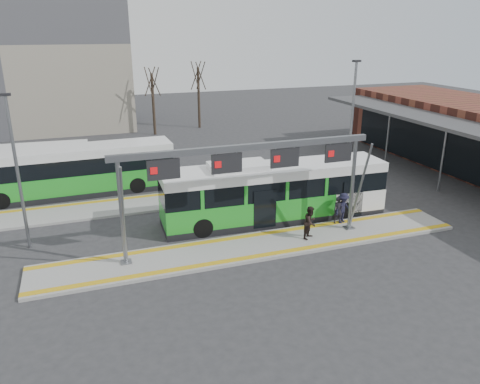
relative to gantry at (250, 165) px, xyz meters
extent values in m
plane|color=#2D2D30|center=(0.35, -0.25, -4.30)|extent=(120.00, 120.00, 0.00)
cube|color=gray|center=(0.35, -0.25, -4.22)|extent=(22.00, 3.00, 0.15)
cube|color=gray|center=(-3.65, 7.75, -4.22)|extent=(20.00, 3.00, 0.15)
cube|color=gold|center=(0.35, 0.90, -4.14)|extent=(22.00, 0.35, 0.02)
cube|color=gold|center=(0.35, -1.40, -4.14)|extent=(22.00, 0.35, 0.02)
cube|color=gold|center=(-3.65, 8.90, -4.14)|extent=(20.00, 0.35, 0.02)
cylinder|color=slate|center=(-6.15, 0.05, -1.62)|extent=(0.20, 0.20, 5.05)
cube|color=slate|center=(-6.15, 0.05, -4.12)|extent=(0.50, 0.50, 0.06)
cylinder|color=slate|center=(-6.15, -0.65, -1.62)|extent=(0.12, 1.46, 4.90)
cylinder|color=slate|center=(5.85, 0.05, -1.62)|extent=(0.20, 0.20, 5.05)
cube|color=slate|center=(5.85, 0.05, -4.12)|extent=(0.50, 0.50, 0.06)
cylinder|color=slate|center=(5.85, -0.65, -1.62)|extent=(0.12, 1.46, 4.90)
cube|color=slate|center=(-0.15, 0.05, 0.90)|extent=(13.00, 0.25, 0.30)
cube|color=black|center=(-4.15, 0.05, 0.20)|extent=(1.50, 0.12, 0.95)
cube|color=red|center=(-4.60, -0.02, 0.20)|extent=(0.32, 0.02, 0.32)
cube|color=black|center=(-1.15, 0.05, 0.20)|extent=(1.50, 0.12, 0.95)
cube|color=red|center=(-1.60, -0.02, 0.20)|extent=(0.32, 0.02, 0.32)
cube|color=black|center=(1.85, 0.05, 0.20)|extent=(1.50, 0.12, 0.95)
cube|color=red|center=(1.40, -0.02, 0.20)|extent=(0.32, 0.02, 0.32)
cube|color=black|center=(4.85, 0.05, 0.20)|extent=(1.50, 0.12, 0.95)
cube|color=red|center=(4.40, -0.02, 0.20)|extent=(0.32, 0.02, 0.32)
cube|color=black|center=(18.15, 3.75, -2.30)|extent=(0.15, 28.00, 3.60)
cube|color=#3F3F42|center=(16.85, 3.75, 0.00)|extent=(4.00, 30.00, 0.25)
cylinder|color=slate|center=(15.15, 3.75, -2.15)|extent=(0.14, 0.14, 4.30)
cylinder|color=slate|center=(15.15, 9.75, -2.15)|extent=(0.14, 0.14, 4.30)
cube|color=gray|center=(-13.65, 35.75, 4.70)|extent=(24.00, 12.00, 18.00)
cube|color=black|center=(2.63, 2.95, -4.11)|extent=(13.00, 3.24, 0.38)
cube|color=green|center=(2.63, 2.95, -3.31)|extent=(13.00, 3.24, 1.24)
cube|color=black|center=(2.63, 2.95, -2.15)|extent=(13.00, 3.16, 1.08)
cube|color=white|center=(2.63, 2.95, -1.34)|extent=(13.00, 3.24, 0.54)
cube|color=orange|center=(9.07, 2.70, -1.45)|extent=(0.12, 1.92, 0.30)
cube|color=white|center=(0.48, 3.03, -0.91)|extent=(3.30, 2.04, 0.32)
cylinder|color=black|center=(-1.93, 1.91, -3.76)|extent=(1.09, 0.36, 1.08)
cylinder|color=black|center=(-1.83, 4.35, -3.76)|extent=(1.09, 0.36, 1.08)
cylinder|color=black|center=(6.45, 1.58, -3.76)|extent=(1.09, 0.36, 1.08)
cylinder|color=black|center=(6.55, 4.02, -3.76)|extent=(1.09, 0.36, 1.08)
cube|color=black|center=(-8.10, 11.34, -4.11)|extent=(12.84, 3.08, 0.37)
cube|color=green|center=(-8.10, 11.34, -3.32)|extent=(12.84, 3.08, 1.22)
cube|color=black|center=(-8.10, 11.34, -2.17)|extent=(12.84, 3.00, 1.06)
cube|color=white|center=(-8.10, 11.34, -1.37)|extent=(12.84, 3.08, 0.53)
cylinder|color=black|center=(-12.53, 10.00, -3.77)|extent=(1.07, 0.35, 1.06)
cylinder|color=black|center=(-12.60, 12.41, -3.77)|extent=(1.07, 0.35, 1.06)
cylinder|color=black|center=(-4.23, 10.24, -3.77)|extent=(1.07, 0.35, 1.06)
cylinder|color=black|center=(-4.30, 12.66, -3.77)|extent=(1.07, 0.35, 1.06)
cube|color=black|center=(-12.78, 13.70, -4.13)|extent=(11.52, 3.26, 0.35)
cube|color=#1A389F|center=(-12.78, 13.70, -3.38)|extent=(11.52, 3.26, 1.14)
cube|color=black|center=(-12.78, 13.70, -2.32)|extent=(11.51, 3.18, 0.99)
cylinder|color=black|center=(-9.45, 12.37, -3.81)|extent=(1.01, 0.36, 0.99)
cylinder|color=black|center=(-9.31, 14.59, -3.81)|extent=(1.01, 0.36, 0.99)
imported|color=black|center=(5.60, 0.85, -3.38)|extent=(0.59, 0.41, 1.55)
imported|color=black|center=(3.24, -0.35, -3.28)|extent=(1.07, 1.03, 1.74)
imported|color=black|center=(5.90, 0.85, -3.27)|extent=(1.26, 0.93, 1.75)
cylinder|color=#382B21|center=(-0.02, 28.10, -1.19)|extent=(0.28, 0.28, 6.22)
cylinder|color=#382B21|center=(5.27, 30.00, -1.04)|extent=(0.28, 0.28, 6.52)
cylinder|color=slate|center=(-10.56, 3.60, -0.46)|extent=(0.16, 0.16, 7.68)
cube|color=black|center=(-10.56, 3.60, 3.38)|extent=(0.50, 0.25, 0.12)
cylinder|color=slate|center=(8.68, 4.94, 0.02)|extent=(0.16, 0.16, 8.65)
cube|color=black|center=(8.68, 4.94, 4.35)|extent=(0.50, 0.25, 0.12)
camera|label=1|loc=(-7.61, -20.18, 6.25)|focal=35.00mm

